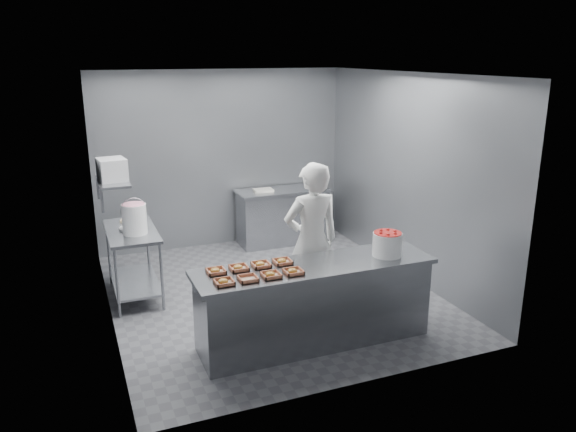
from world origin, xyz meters
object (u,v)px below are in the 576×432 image
at_px(tray_2, 271,275).
at_px(tray_3, 293,271).
at_px(tray_5, 239,268).
at_px(prep_table, 133,253).
at_px(worker, 312,242).
at_px(strawberry_tub, 387,243).
at_px(glaze_bucket, 134,218).
at_px(appliance, 112,169).
at_px(tray_1, 248,279).
at_px(tray_4, 216,271).
at_px(service_counter, 315,303).
at_px(back_counter, 283,216).
at_px(tray_0, 224,282).
at_px(tray_6, 261,265).
at_px(tray_7, 282,261).

bearing_deg(tray_2, tray_3, 0.00).
height_order(tray_3, tray_5, same).
height_order(prep_table, worker, worker).
relative_size(tray_2, strawberry_tub, 0.59).
bearing_deg(glaze_bucket, appliance, 152.15).
bearing_deg(tray_1, tray_4, 128.87).
height_order(prep_table, strawberry_tub, strawberry_tub).
bearing_deg(tray_4, glaze_bucket, 109.89).
height_order(tray_1, strawberry_tub, strawberry_tub).
relative_size(tray_2, worker, 0.10).
relative_size(service_counter, tray_4, 13.88).
height_order(back_counter, tray_0, tray_0).
distance_m(service_counter, glaze_bucket, 2.48).
distance_m(strawberry_tub, glaze_bucket, 3.06).
relative_size(tray_0, tray_5, 1.00).
bearing_deg(glaze_bucket, tray_5, -62.97).
relative_size(back_counter, tray_0, 8.01).
height_order(tray_4, tray_6, same).
height_order(tray_4, tray_7, same).
bearing_deg(service_counter, tray_1, -169.18).
bearing_deg(tray_6, service_counter, -15.29).
relative_size(tray_5, glaze_bucket, 0.41).
relative_size(back_counter, tray_5, 8.01).
xyz_separation_m(service_counter, tray_5, (-0.79, 0.15, 0.47)).
bearing_deg(worker, prep_table, -36.14).
bearing_deg(tray_4, back_counter, 58.07).
xyz_separation_m(tray_4, tray_5, (0.24, 0.00, 0.00)).
bearing_deg(tray_1, worker, 36.45).
bearing_deg(tray_6, tray_2, -90.00).
bearing_deg(prep_table, tray_0, -73.60).
height_order(tray_4, glaze_bucket, glaze_bucket).
bearing_deg(tray_2, strawberry_tub, 4.22).
xyz_separation_m(tray_3, tray_4, (-0.72, 0.30, 0.00)).
xyz_separation_m(tray_3, tray_7, (0.00, 0.30, 0.00)).
distance_m(back_counter, tray_1, 3.83).
xyz_separation_m(tray_7, appliance, (-1.51, 1.73, 0.77)).
relative_size(service_counter, tray_3, 13.88).
xyz_separation_m(tray_3, appliance, (-1.51, 2.03, 0.77)).
bearing_deg(worker, service_counter, 68.79).
relative_size(back_counter, worker, 0.80).
relative_size(tray_5, appliance, 0.53).
height_order(tray_0, tray_4, same).
bearing_deg(back_counter, prep_table, -152.99).
distance_m(tray_0, strawberry_tub, 1.88).
relative_size(tray_7, worker, 0.10).
bearing_deg(glaze_bucket, tray_6, -56.64).
relative_size(service_counter, glaze_bucket, 5.71).
distance_m(back_counter, tray_5, 3.56).
relative_size(tray_5, tray_6, 1.00).
xyz_separation_m(service_counter, tray_6, (-0.55, 0.15, 0.47)).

